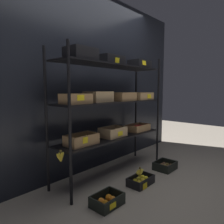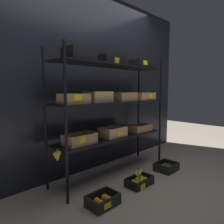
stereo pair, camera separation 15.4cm
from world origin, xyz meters
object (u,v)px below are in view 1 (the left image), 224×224
crate_ground_lemon (141,181)px  banana_bunch_loose (140,173)px  display_rack (112,102)px  crate_ground_kiwi (165,166)px  crate_ground_orange (107,201)px

crate_ground_lemon → banana_bunch_loose: banana_bunch_loose is taller
display_rack → crate_ground_lemon: size_ratio=5.40×
crate_ground_lemon → banana_bunch_loose: size_ratio=2.22×
display_rack → crate_ground_kiwi: bearing=-35.4°
crate_ground_lemon → banana_bunch_loose: (-0.02, 0.00, 0.11)m
crate_ground_orange → display_rack: bearing=38.4°
banana_bunch_loose → crate_ground_kiwi: bearing=1.1°
display_rack → crate_ground_lemon: bearing=-89.8°
display_rack → crate_ground_lemon: (0.00, -0.48, -0.96)m
display_rack → crate_ground_kiwi: (0.65, -0.46, -0.96)m
crate_ground_orange → crate_ground_kiwi: bearing=1.0°
crate_ground_orange → crate_ground_lemon: size_ratio=0.93×
display_rack → crate_ground_kiwi: display_rack is taller
crate_ground_orange → crate_ground_kiwi: (1.26, 0.02, -0.00)m
crate_ground_orange → crate_ground_lemon: 0.61m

